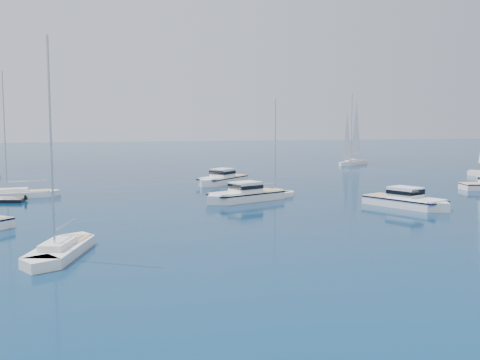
# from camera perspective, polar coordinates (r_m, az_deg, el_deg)

# --- Properties ---
(ground) EXTENTS (400.00, 400.00, 0.00)m
(ground) POSITION_cam_1_polar(r_m,az_deg,el_deg) (44.11, 11.60, -5.61)
(ground) COLOR #082E4E
(ground) RESTS_ON ground
(motor_cruiser_right) EXTENTS (7.06, 10.42, 2.64)m
(motor_cruiser_right) POSITION_cam_1_polar(r_m,az_deg,el_deg) (60.01, 16.55, -2.66)
(motor_cruiser_right) COLOR silver
(motor_cruiser_right) RESTS_ON ground
(motor_cruiser_centre) EXTENTS (10.73, 7.07, 2.71)m
(motor_cruiser_centre) POSITION_cam_1_polar(r_m,az_deg,el_deg) (61.86, 0.41, -2.15)
(motor_cruiser_centre) COLOR silver
(motor_cruiser_centre) RESTS_ON ground
(motor_cruiser_distant) EXTENTS (9.58, 9.56, 2.72)m
(motor_cruiser_distant) POSITION_cam_1_polar(r_m,az_deg,el_deg) (78.65, -1.87, -0.39)
(motor_cruiser_distant) COLOR white
(motor_cruiser_distant) RESTS_ON ground
(sailboat_fore) EXTENTS (5.28, 10.26, 14.61)m
(sailboat_fore) POSITION_cam_1_polar(r_m,az_deg,el_deg) (39.05, -17.75, -7.30)
(sailboat_fore) COLOR silver
(sailboat_fore) RESTS_ON ground
(sailboat_mid_l) EXTENTS (10.43, 4.15, 14.92)m
(sailboat_mid_l) POSITION_cam_1_polar(r_m,az_deg,el_deg) (69.65, -21.68, -1.66)
(sailboat_mid_l) COLOR white
(sailboat_mid_l) RESTS_ON ground
(sailboat_centre) EXTENTS (8.08, 5.35, 11.73)m
(sailboat_centre) POSITION_cam_1_polar(r_m,az_deg,el_deg) (64.47, 3.05, -1.82)
(sailboat_centre) COLOR white
(sailboat_centre) RESTS_ON ground
(sailboat_sails_far) EXTENTS (9.68, 7.93, 14.73)m
(sailboat_sails_far) POSITION_cam_1_polar(r_m,az_deg,el_deg) (115.35, 11.42, 1.55)
(sailboat_sails_far) COLOR silver
(sailboat_sails_far) RESTS_ON ground
(tender_yellow) EXTENTS (3.83, 3.98, 0.95)m
(tender_yellow) POSITION_cam_1_polar(r_m,az_deg,el_deg) (65.17, 15.01, -1.94)
(tender_yellow) COLOR #E2EB0D
(tender_yellow) RESTS_ON ground
(tender_grey_far) EXTENTS (4.76, 3.33, 0.95)m
(tender_grey_far) POSITION_cam_1_polar(r_m,az_deg,el_deg) (66.36, -22.66, -2.06)
(tender_grey_far) COLOR black
(tender_grey_far) RESTS_ON ground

